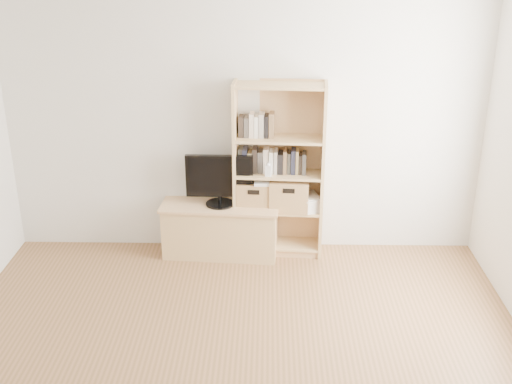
{
  "coord_description": "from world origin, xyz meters",
  "views": [
    {
      "loc": [
        0.23,
        -3.3,
        2.97
      ],
      "look_at": [
        0.12,
        1.9,
        0.82
      ],
      "focal_mm": 45.0,
      "sensor_mm": 36.0,
      "label": 1
    }
  ],
  "objects_px": {
    "basket_left": "(255,194)",
    "television": "(219,180)",
    "basket_right": "(289,194)",
    "laptop": "(273,181)",
    "baby_monitor": "(268,171)",
    "tv_stand": "(221,230)",
    "bookshelf": "(279,171)"
  },
  "relations": [
    {
      "from": "bookshelf",
      "to": "basket_left",
      "type": "xyz_separation_m",
      "value": [
        -0.23,
        0.01,
        -0.24
      ]
    },
    {
      "from": "television",
      "to": "basket_left",
      "type": "bearing_deg",
      "value": 11.62
    },
    {
      "from": "television",
      "to": "basket_right",
      "type": "bearing_deg",
      "value": 4.57
    },
    {
      "from": "television",
      "to": "basket_right",
      "type": "relative_size",
      "value": 1.73
    },
    {
      "from": "bookshelf",
      "to": "laptop",
      "type": "xyz_separation_m",
      "value": [
        -0.06,
        -0.01,
        -0.09
      ]
    },
    {
      "from": "bookshelf",
      "to": "baby_monitor",
      "type": "height_order",
      "value": "bookshelf"
    },
    {
      "from": "tv_stand",
      "to": "television",
      "type": "height_order",
      "value": "television"
    },
    {
      "from": "basket_left",
      "to": "basket_right",
      "type": "bearing_deg",
      "value": 0.7
    },
    {
      "from": "tv_stand",
      "to": "laptop",
      "type": "relative_size",
      "value": 3.12
    },
    {
      "from": "laptop",
      "to": "bookshelf",
      "type": "bearing_deg",
      "value": 11.19
    },
    {
      "from": "tv_stand",
      "to": "baby_monitor",
      "type": "distance_m",
      "value": 0.78
    },
    {
      "from": "bookshelf",
      "to": "basket_right",
      "type": "height_order",
      "value": "bookshelf"
    },
    {
      "from": "baby_monitor",
      "to": "basket_right",
      "type": "xyz_separation_m",
      "value": [
        0.2,
        0.08,
        -0.26
      ]
    },
    {
      "from": "basket_left",
      "to": "laptop",
      "type": "distance_m",
      "value": 0.22
    },
    {
      "from": "tv_stand",
      "to": "basket_left",
      "type": "xyz_separation_m",
      "value": [
        0.33,
        0.06,
        0.36
      ]
    },
    {
      "from": "basket_right",
      "to": "bookshelf",
      "type": "bearing_deg",
      "value": 177.99
    },
    {
      "from": "tv_stand",
      "to": "basket_left",
      "type": "relative_size",
      "value": 3.31
    },
    {
      "from": "baby_monitor",
      "to": "laptop",
      "type": "bearing_deg",
      "value": 72.11
    },
    {
      "from": "bookshelf",
      "to": "television",
      "type": "relative_size",
      "value": 2.68
    },
    {
      "from": "tv_stand",
      "to": "bookshelf",
      "type": "bearing_deg",
      "value": 9.56
    },
    {
      "from": "bookshelf",
      "to": "baby_monitor",
      "type": "bearing_deg",
      "value": -135.0
    },
    {
      "from": "basket_left",
      "to": "television",
      "type": "bearing_deg",
      "value": -165.02
    },
    {
      "from": "television",
      "to": "laptop",
      "type": "bearing_deg",
      "value": 5.56
    },
    {
      "from": "tv_stand",
      "to": "laptop",
      "type": "xyz_separation_m",
      "value": [
        0.5,
        0.04,
        0.51
      ]
    },
    {
      "from": "basket_right",
      "to": "laptop",
      "type": "xyz_separation_m",
      "value": [
        -0.16,
        -0.0,
        0.13
      ]
    },
    {
      "from": "tv_stand",
      "to": "laptop",
      "type": "height_order",
      "value": "laptop"
    },
    {
      "from": "television",
      "to": "laptop",
      "type": "xyz_separation_m",
      "value": [
        0.5,
        0.04,
        -0.01
      ]
    },
    {
      "from": "basket_left",
      "to": "laptop",
      "type": "xyz_separation_m",
      "value": [
        0.17,
        -0.02,
        0.15
      ]
    },
    {
      "from": "bookshelf",
      "to": "television",
      "type": "distance_m",
      "value": 0.57
    },
    {
      "from": "basket_right",
      "to": "laptop",
      "type": "height_order",
      "value": "basket_right"
    },
    {
      "from": "bookshelf",
      "to": "baby_monitor",
      "type": "distance_m",
      "value": 0.14
    },
    {
      "from": "basket_right",
      "to": "baby_monitor",
      "type": "bearing_deg",
      "value": -155.07
    }
  ]
}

